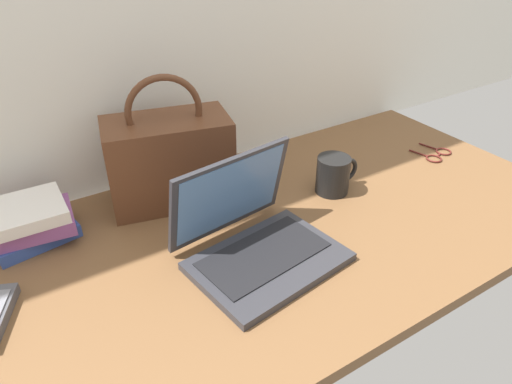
# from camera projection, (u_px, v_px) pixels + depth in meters

# --- Properties ---
(desk) EXTENTS (1.60, 0.76, 0.03)m
(desk) POSITION_uv_depth(u_px,v_px,m) (267.00, 237.00, 1.10)
(desk) COLOR brown
(desk) RESTS_ON ground
(laptop) EXTENTS (0.34, 0.31, 0.21)m
(laptop) POSITION_uv_depth(u_px,v_px,m) (255.00, 238.00, 1.00)
(laptop) COLOR #2D2D33
(laptop) RESTS_ON desk
(coffee_mug) EXTENTS (0.13, 0.09, 0.10)m
(coffee_mug) POSITION_uv_depth(u_px,v_px,m) (334.00, 175.00, 1.22)
(coffee_mug) COLOR black
(coffee_mug) RESTS_ON desk
(eyeglasses) EXTENTS (0.12, 0.12, 0.01)m
(eyeglasses) POSITION_uv_depth(u_px,v_px,m) (438.00, 155.00, 1.42)
(eyeglasses) COLOR #591E19
(eyeglasses) RESTS_ON desk
(handbag) EXTENTS (0.33, 0.23, 0.33)m
(handbag) POSITION_uv_depth(u_px,v_px,m) (169.00, 159.00, 1.15)
(handbag) COLOR #59331E
(handbag) RESTS_ON desk
(book_stack) EXTENTS (0.20, 0.16, 0.09)m
(book_stack) POSITION_uv_depth(u_px,v_px,m) (30.00, 223.00, 1.04)
(book_stack) COLOR #334C99
(book_stack) RESTS_ON desk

